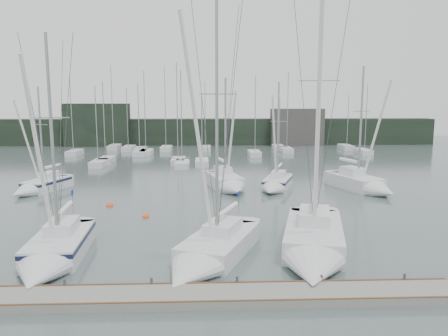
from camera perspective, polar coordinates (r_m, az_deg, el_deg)
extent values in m
plane|color=#4D5D5C|center=(25.05, -3.61, -11.87)|extent=(160.00, 160.00, 0.00)
cube|color=slate|center=(20.37, -3.94, -16.38)|extent=(24.00, 2.00, 0.40)
cube|color=black|center=(85.63, -2.71, 4.75)|extent=(90.00, 4.00, 5.00)
cube|color=black|center=(86.04, -16.23, 5.42)|extent=(12.00, 3.00, 8.00)
cube|color=#413E3C|center=(85.35, 9.50, 5.30)|extent=(10.00, 3.00, 7.00)
cube|color=#BCBCC1|center=(75.38, -2.46, 2.52)|extent=(1.80, 4.50, 0.90)
cylinder|color=gray|center=(74.44, -2.49, 7.03)|extent=(0.12, 0.12, 11.00)
cube|color=#BCBCC1|center=(79.93, -14.12, 2.63)|extent=(1.80, 4.50, 0.90)
cylinder|color=gray|center=(78.99, -14.40, 7.88)|extent=(0.12, 0.12, 13.76)
cube|color=#BCBCC1|center=(75.83, -7.54, 2.49)|extent=(1.80, 4.50, 0.90)
cylinder|color=gray|center=(74.86, -7.69, 7.86)|extent=(0.12, 0.12, 13.33)
cube|color=#BCBCC1|center=(77.38, 7.14, 2.63)|extent=(1.80, 4.50, 0.90)
cylinder|color=gray|center=(76.51, 7.27, 6.02)|extent=(0.12, 0.12, 8.33)
cube|color=#BCBCC1|center=(59.05, -2.87, 0.70)|extent=(1.80, 4.50, 0.90)
cylinder|color=gray|center=(58.05, -2.91, 5.22)|extent=(0.12, 0.12, 8.50)
cube|color=#BCBCC1|center=(60.66, -6.00, 0.88)|extent=(1.80, 4.50, 0.90)
cylinder|color=gray|center=(59.58, -6.14, 7.39)|extent=(0.12, 0.12, 12.89)
cube|color=#BCBCC1|center=(73.94, 8.12, 2.31)|extent=(1.80, 4.50, 0.90)
cylinder|color=gray|center=(72.98, 8.30, 7.46)|extent=(0.12, 0.12, 12.40)
cube|color=#BCBCC1|center=(77.37, -12.32, 2.49)|extent=(1.80, 4.50, 0.90)
cylinder|color=gray|center=(76.47, -12.52, 6.53)|extent=(0.12, 0.12, 10.07)
cube|color=#BCBCC1|center=(74.69, -10.89, 2.31)|extent=(1.80, 4.50, 0.90)
cylinder|color=gray|center=(73.76, -11.09, 6.70)|extent=(0.12, 0.12, 10.59)
cube|color=#BCBCC1|center=(80.45, 15.62, 2.61)|extent=(1.80, 4.50, 0.90)
cylinder|color=gray|center=(79.60, 15.87, 6.04)|extent=(0.12, 0.12, 8.82)
cube|color=#BCBCC1|center=(60.49, -15.99, 0.55)|extent=(1.80, 4.50, 0.90)
cylinder|color=gray|center=(59.48, -16.33, 5.58)|extent=(0.12, 0.12, 9.78)
cube|color=#BCBCC1|center=(71.06, -10.11, 1.99)|extent=(1.80, 4.50, 0.90)
cylinder|color=gray|center=(70.07, -10.31, 7.34)|extent=(0.12, 0.12, 12.40)
cube|color=#BCBCC1|center=(73.38, -18.93, 1.86)|extent=(1.80, 4.50, 0.90)
cylinder|color=gray|center=(72.43, -19.30, 6.73)|extent=(0.12, 0.12, 11.64)
cube|color=#BCBCC1|center=(57.52, -5.47, 0.44)|extent=(1.80, 4.50, 0.90)
cylinder|color=gray|center=(56.42, -5.60, 6.70)|extent=(0.12, 0.12, 11.70)
cube|color=#BCBCC1|center=(74.55, 17.73, 2.03)|extent=(1.80, 4.50, 0.90)
cylinder|color=gray|center=(73.65, 18.08, 6.32)|extent=(0.12, 0.12, 10.34)
cube|color=#BCBCC1|center=(70.35, -10.89, 1.90)|extent=(1.80, 4.50, 0.90)
cylinder|color=gray|center=(69.40, -11.08, 6.23)|extent=(0.12, 0.12, 9.80)
cube|color=#BCBCC1|center=(68.71, 4.00, 1.87)|extent=(1.80, 4.50, 0.90)
cylinder|color=gray|center=(67.72, 4.11, 7.05)|extent=(0.12, 0.12, 11.55)
cube|color=#BCBCC1|center=(63.33, -15.09, 0.96)|extent=(1.80, 4.50, 0.90)
cylinder|color=gray|center=(62.33, -15.41, 6.07)|extent=(0.12, 0.12, 10.46)
cube|color=#BCBCC1|center=(27.44, -20.52, -9.58)|extent=(3.21, 6.40, 1.46)
cone|color=#BCBCC1|center=(23.43, -23.30, -12.99)|extent=(2.99, 2.84, 2.83)
cube|color=silver|center=(27.58, -20.39, -7.15)|extent=(1.71, 2.59, 0.68)
cylinder|color=gray|center=(25.75, -21.55, 3.64)|extent=(0.18, 0.18, 11.24)
cylinder|color=white|center=(28.07, -20.11, -5.00)|extent=(0.46, 3.06, 0.27)
cube|color=#0F1537|center=(27.29, -20.58, -8.61)|extent=(3.23, 6.42, 0.24)
cube|color=#1B3696|center=(29.90, -19.21, -3.05)|extent=(0.05, 0.53, 0.35)
cube|color=#BCBCC1|center=(25.93, -0.52, -10.12)|extent=(5.30, 7.25, 1.41)
cone|color=#BCBCC1|center=(21.88, -5.02, -13.90)|extent=(3.85, 3.76, 3.00)
cube|color=silver|center=(26.03, -0.16, -7.66)|extent=(2.53, 3.07, 0.66)
cylinder|color=gray|center=(24.07, -0.94, 6.45)|extent=(0.17, 0.17, 13.44)
cylinder|color=white|center=(26.57, 0.48, -5.42)|extent=(1.48, 3.08, 0.26)
cube|color=#1B3696|center=(28.45, 1.96, -3.38)|extent=(0.21, 0.48, 0.34)
cube|color=#BCBCC1|center=(27.68, 11.64, -8.89)|extent=(5.12, 8.33, 1.67)
cone|color=#BCBCC1|center=(22.47, 11.56, -13.20)|extent=(4.04, 4.04, 3.33)
cube|color=silver|center=(27.86, 11.73, -6.15)|extent=(2.53, 3.45, 0.78)
cylinder|color=gray|center=(25.80, 12.21, 7.92)|extent=(0.20, 0.20, 14.37)
cylinder|color=white|center=(28.59, 11.80, -3.70)|extent=(1.23, 3.75, 0.31)
cube|color=#A7162D|center=(30.97, 11.85, -1.57)|extent=(0.17, 0.59, 0.40)
cube|color=#BCBCC1|center=(46.47, -22.14, -2.18)|extent=(3.81, 5.33, 1.38)
cone|color=#BCBCC1|center=(43.93, -25.01, -2.99)|extent=(2.87, 2.73, 2.30)
cube|color=silver|center=(46.64, -21.86, -0.86)|extent=(1.85, 2.25, 0.64)
cylinder|color=gray|center=(45.54, -22.81, 4.13)|extent=(0.17, 0.17, 8.96)
cylinder|color=white|center=(46.90, -21.52, 0.24)|extent=(1.05, 2.31, 0.26)
cube|color=#0F1537|center=(46.39, -22.17, -1.62)|extent=(3.84, 5.36, 0.23)
cube|color=#BCBCC1|center=(44.22, 0.05, -1.94)|extent=(3.79, 5.63, 1.65)
cone|color=#BCBCC1|center=(40.78, 1.50, -2.89)|extent=(3.09, 2.77, 2.63)
cube|color=silver|center=(44.53, -0.14, -0.29)|extent=(1.90, 2.35, 0.77)
cylinder|color=gray|center=(43.15, 0.19, 5.32)|extent=(0.20, 0.20, 9.61)
cylinder|color=white|center=(44.84, -0.31, 1.05)|extent=(0.90, 2.51, 0.31)
cube|color=#BCBCC1|center=(44.39, 7.01, -2.09)|extent=(3.73, 5.15, 1.33)
cone|color=#BCBCC1|center=(41.19, 6.17, -2.95)|extent=(2.84, 2.65, 2.30)
cube|color=silver|center=(44.64, 7.14, -0.76)|extent=(1.82, 2.18, 0.62)
cylinder|color=gray|center=(43.35, 7.07, 4.83)|extent=(0.16, 0.16, 9.45)
cylinder|color=white|center=(44.99, 7.27, 0.34)|extent=(1.00, 2.22, 0.25)
cube|color=#0F1537|center=(44.31, 7.02, -1.53)|extent=(3.76, 5.18, 0.22)
cube|color=#BCBCC1|center=(45.54, 16.76, -2.00)|extent=(4.56, 6.30, 1.68)
cone|color=#BCBCC1|center=(42.52, 20.19, -2.94)|extent=(3.46, 3.24, 2.80)
cube|color=silver|center=(45.75, 16.40, -0.37)|extent=(2.22, 2.66, 0.78)
cylinder|color=gray|center=(44.49, 17.45, 5.73)|extent=(0.20, 0.20, 10.65)
cylinder|color=white|center=(46.06, 16.01, 0.98)|extent=(1.24, 2.72, 0.31)
sphere|color=#F84816|center=(33.94, -10.17, -6.35)|extent=(0.53, 0.53, 0.53)
sphere|color=#F84816|center=(37.99, -14.68, -4.85)|extent=(0.59, 0.59, 0.59)
ellipsoid|color=silver|center=(22.51, -5.76, 1.29)|extent=(0.31, 0.49, 0.21)
cube|color=gray|center=(22.58, -6.47, 1.35)|extent=(0.48, 0.23, 0.11)
cube|color=gray|center=(22.44, -5.04, 1.32)|extent=(0.48, 0.23, 0.11)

